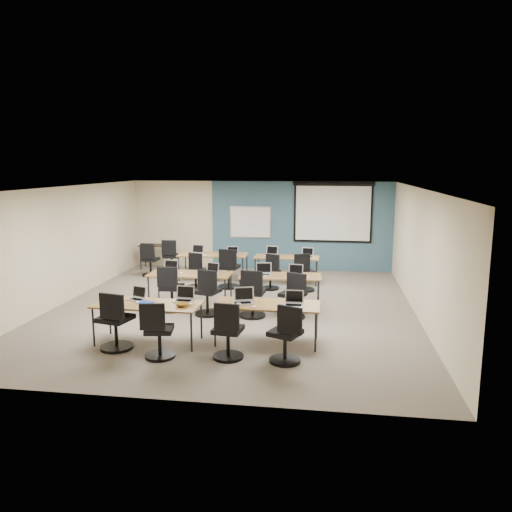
% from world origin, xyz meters
% --- Properties ---
extents(floor, '(8.00, 9.00, 0.02)m').
position_xyz_m(floor, '(0.00, 0.00, 0.00)').
color(floor, '#6B6354').
rests_on(floor, ground).
extents(ceiling, '(8.00, 9.00, 0.02)m').
position_xyz_m(ceiling, '(0.00, 0.00, 2.70)').
color(ceiling, white).
rests_on(ceiling, ground).
extents(wall_back, '(8.00, 0.04, 2.70)m').
position_xyz_m(wall_back, '(0.00, 4.50, 1.35)').
color(wall_back, beige).
rests_on(wall_back, ground).
extents(wall_front, '(8.00, 0.04, 2.70)m').
position_xyz_m(wall_front, '(0.00, -4.50, 1.35)').
color(wall_front, beige).
rests_on(wall_front, ground).
extents(wall_left, '(0.04, 9.00, 2.70)m').
position_xyz_m(wall_left, '(-4.00, 0.00, 1.35)').
color(wall_left, beige).
rests_on(wall_left, ground).
extents(wall_right, '(0.04, 9.00, 2.70)m').
position_xyz_m(wall_right, '(4.00, 0.00, 1.35)').
color(wall_right, beige).
rests_on(wall_right, ground).
extents(blue_accent_panel, '(5.50, 0.04, 2.70)m').
position_xyz_m(blue_accent_panel, '(1.25, 4.47, 1.35)').
color(blue_accent_panel, '#3D5977').
rests_on(blue_accent_panel, wall_back).
extents(whiteboard, '(1.28, 0.03, 0.98)m').
position_xyz_m(whiteboard, '(-0.30, 4.43, 1.45)').
color(whiteboard, silver).
rests_on(whiteboard, wall_back).
extents(projector_screen, '(2.40, 0.10, 1.82)m').
position_xyz_m(projector_screen, '(2.20, 4.41, 1.89)').
color(projector_screen, black).
rests_on(projector_screen, wall_back).
extents(training_table_front_left, '(1.91, 0.80, 0.73)m').
position_xyz_m(training_table_front_left, '(-1.10, -2.36, 0.69)').
color(training_table_front_left, brown).
rests_on(training_table_front_left, floor).
extents(training_table_front_right, '(1.89, 0.79, 0.73)m').
position_xyz_m(training_table_front_right, '(1.03, -2.07, 0.69)').
color(training_table_front_right, brown).
rests_on(training_table_front_right, floor).
extents(training_table_mid_left, '(1.89, 0.79, 0.73)m').
position_xyz_m(training_table_mid_left, '(-1.04, 0.21, 0.69)').
color(training_table_mid_left, olive).
rests_on(training_table_mid_left, floor).
extents(training_table_mid_right, '(1.85, 0.77, 0.73)m').
position_xyz_m(training_table_mid_right, '(1.04, 0.29, 0.69)').
color(training_table_mid_right, brown).
rests_on(training_table_mid_right, floor).
extents(training_table_back_left, '(1.92, 0.80, 0.73)m').
position_xyz_m(training_table_back_left, '(-1.09, 2.75, 0.69)').
color(training_table_back_left, '#9D6E3F').
rests_on(training_table_back_left, floor).
extents(training_table_back_right, '(1.75, 0.73, 0.73)m').
position_xyz_m(training_table_back_right, '(0.98, 2.66, 0.68)').
color(training_table_back_right, olive).
rests_on(training_table_back_right, floor).
extents(laptop_0, '(0.31, 0.26, 0.23)m').
position_xyz_m(laptop_0, '(-1.38, -2.12, 0.79)').
color(laptop_0, silver).
rests_on(laptop_0, training_table_front_left).
extents(mouse_0, '(0.06, 0.09, 0.03)m').
position_xyz_m(mouse_0, '(-1.29, -2.34, 0.74)').
color(mouse_0, white).
rests_on(mouse_0, training_table_front_left).
extents(task_chair_0, '(0.58, 0.58, 1.05)m').
position_xyz_m(task_chair_0, '(-1.54, -2.79, 0.44)').
color(task_chair_0, black).
rests_on(task_chair_0, floor).
extents(laptop_1, '(0.34, 0.29, 0.26)m').
position_xyz_m(laptop_1, '(-0.50, -2.07, 0.79)').
color(laptop_1, '#B5B5B8').
rests_on(laptop_1, training_table_front_left).
extents(mouse_1, '(0.08, 0.10, 0.03)m').
position_xyz_m(mouse_1, '(-0.31, -2.30, 0.74)').
color(mouse_1, white).
rests_on(mouse_1, training_table_front_left).
extents(task_chair_1, '(0.51, 0.51, 0.99)m').
position_xyz_m(task_chair_1, '(-0.67, -3.08, 0.41)').
color(task_chair_1, black).
rests_on(task_chair_1, floor).
extents(laptop_2, '(0.36, 0.31, 0.27)m').
position_xyz_m(laptop_2, '(0.59, -2.06, 0.80)').
color(laptop_2, '#B0AFB5').
rests_on(laptop_2, training_table_front_right).
extents(mouse_2, '(0.08, 0.11, 0.03)m').
position_xyz_m(mouse_2, '(0.83, -2.32, 0.74)').
color(mouse_2, white).
rests_on(mouse_2, training_table_front_right).
extents(task_chair_2, '(0.52, 0.52, 1.00)m').
position_xyz_m(task_chair_2, '(0.49, -2.94, 0.41)').
color(task_chair_2, black).
rests_on(task_chair_2, floor).
extents(laptop_3, '(0.33, 0.28, 0.25)m').
position_xyz_m(laptop_3, '(1.51, -2.07, 0.79)').
color(laptop_3, '#B5B5B5').
rests_on(laptop_3, training_table_front_right).
extents(mouse_3, '(0.07, 0.11, 0.04)m').
position_xyz_m(mouse_3, '(1.65, -2.27, 0.74)').
color(mouse_3, white).
rests_on(mouse_3, training_table_front_right).
extents(task_chair_3, '(0.56, 0.52, 1.00)m').
position_xyz_m(task_chair_3, '(1.46, -2.97, 0.41)').
color(task_chair_3, black).
rests_on(task_chair_3, floor).
extents(laptop_4, '(0.35, 0.30, 0.27)m').
position_xyz_m(laptop_4, '(-1.55, 0.31, 0.80)').
color(laptop_4, silver).
rests_on(laptop_4, training_table_mid_left).
extents(mouse_4, '(0.07, 0.11, 0.04)m').
position_xyz_m(mouse_4, '(-1.23, 0.15, 0.74)').
color(mouse_4, white).
rests_on(mouse_4, training_table_mid_left).
extents(task_chair_4, '(0.55, 0.55, 1.02)m').
position_xyz_m(task_chair_4, '(-1.31, -0.38, 0.42)').
color(task_chair_4, black).
rests_on(task_chair_4, floor).
extents(laptop_5, '(0.32, 0.27, 0.24)m').
position_xyz_m(laptop_5, '(-0.54, 0.27, 0.79)').
color(laptop_5, '#B9BABF').
rests_on(laptop_5, training_table_mid_left).
extents(mouse_5, '(0.07, 0.11, 0.04)m').
position_xyz_m(mouse_5, '(-0.39, 0.10, 0.74)').
color(mouse_5, white).
rests_on(mouse_5, training_table_mid_left).
extents(task_chair_5, '(0.56, 0.55, 1.03)m').
position_xyz_m(task_chair_5, '(-0.44, -0.59, 0.43)').
color(task_chair_5, black).
rests_on(task_chair_5, floor).
extents(laptop_6, '(0.35, 0.30, 0.27)m').
position_xyz_m(laptop_6, '(0.65, 0.31, 0.80)').
color(laptop_6, '#A0A0A8').
rests_on(laptop_6, training_table_mid_right).
extents(mouse_6, '(0.06, 0.09, 0.03)m').
position_xyz_m(mouse_6, '(0.72, 0.11, 0.74)').
color(mouse_6, white).
rests_on(mouse_6, training_table_mid_right).
extents(task_chair_6, '(0.57, 0.57, 1.04)m').
position_xyz_m(task_chair_6, '(0.53, -0.58, 0.43)').
color(task_chair_6, black).
rests_on(task_chair_6, floor).
extents(laptop_7, '(0.33, 0.28, 0.25)m').
position_xyz_m(laptop_7, '(1.38, 0.33, 0.79)').
color(laptop_7, '#AFB0BD').
rests_on(laptop_7, training_table_mid_right).
extents(mouse_7, '(0.08, 0.11, 0.04)m').
position_xyz_m(mouse_7, '(1.68, 0.13, 0.74)').
color(mouse_7, white).
rests_on(mouse_7, training_table_mid_right).
extents(task_chair_7, '(0.57, 0.53, 1.01)m').
position_xyz_m(task_chair_7, '(1.40, -0.54, 0.42)').
color(task_chair_7, black).
rests_on(task_chair_7, floor).
extents(laptop_8, '(0.34, 0.29, 0.26)m').
position_xyz_m(laptop_8, '(-1.53, 2.68, 0.79)').
color(laptop_8, '#B4B4BC').
rests_on(laptop_8, training_table_back_left).
extents(mouse_8, '(0.08, 0.11, 0.04)m').
position_xyz_m(mouse_8, '(-1.27, 2.51, 0.74)').
color(mouse_8, white).
rests_on(mouse_8, training_table_back_left).
extents(task_chair_8, '(0.48, 0.47, 0.96)m').
position_xyz_m(task_chair_8, '(-1.33, 1.73, 0.39)').
color(task_chair_8, black).
rests_on(task_chair_8, floor).
extents(laptop_9, '(0.31, 0.26, 0.24)m').
position_xyz_m(laptop_9, '(-0.53, 2.67, 0.79)').
color(laptop_9, '#AFAFAF').
rests_on(laptop_9, training_table_back_left).
extents(mouse_9, '(0.07, 0.10, 0.03)m').
position_xyz_m(mouse_9, '(-0.43, 2.50, 0.74)').
color(mouse_9, white).
rests_on(mouse_9, training_table_back_left).
extents(task_chair_9, '(0.58, 0.58, 1.05)m').
position_xyz_m(task_chair_9, '(-0.48, 1.86, 0.44)').
color(task_chair_9, black).
rests_on(task_chair_9, floor).
extents(laptop_10, '(0.34, 0.29, 0.26)m').
position_xyz_m(laptop_10, '(0.56, 2.75, 0.79)').
color(laptop_10, silver).
rests_on(laptop_10, training_table_back_right).
extents(mouse_10, '(0.06, 0.09, 0.03)m').
position_xyz_m(mouse_10, '(0.76, 2.54, 0.74)').
color(mouse_10, white).
rests_on(mouse_10, training_table_back_right).
extents(task_chair_10, '(0.50, 0.47, 0.95)m').
position_xyz_m(task_chair_10, '(0.64, 1.84, 0.39)').
color(task_chair_10, black).
rests_on(task_chair_10, floor).
extents(laptop_11, '(0.32, 0.27, 0.24)m').
position_xyz_m(laptop_11, '(1.54, 2.72, 0.79)').
color(laptop_11, '#B2B2B6').
rests_on(laptop_11, training_table_back_right).
extents(mouse_11, '(0.06, 0.09, 0.03)m').
position_xyz_m(mouse_11, '(1.72, 2.52, 0.74)').
color(mouse_11, white).
rests_on(mouse_11, training_table_back_right).
extents(task_chair_11, '(0.53, 0.51, 0.99)m').
position_xyz_m(task_chair_11, '(1.50, 1.83, 0.41)').
color(task_chair_11, black).
rests_on(task_chair_11, floor).
extents(blue_mousepad, '(0.27, 0.23, 0.01)m').
position_xyz_m(blue_mousepad, '(-1.13, -2.31, 0.73)').
color(blue_mousepad, navy).
rests_on(blue_mousepad, training_table_front_left).
extents(snack_bowl, '(0.27, 0.27, 0.06)m').
position_xyz_m(snack_bowl, '(-0.44, -2.43, 0.76)').
color(snack_bowl, brown).
rests_on(snack_bowl, training_table_front_left).
extents(snack_plate, '(0.23, 0.23, 0.01)m').
position_xyz_m(snack_plate, '(0.49, -2.34, 0.74)').
color(snack_plate, white).
rests_on(snack_plate, training_table_front_right).
extents(coffee_cup, '(0.09, 0.09, 0.06)m').
position_xyz_m(coffee_cup, '(0.58, -2.41, 0.77)').
color(coffee_cup, white).
rests_on(coffee_cup, snack_plate).
extents(utility_table, '(0.95, 0.53, 0.75)m').
position_xyz_m(utility_table, '(-3.22, 3.98, 0.66)').
color(utility_table, black).
rests_on(utility_table, floor).
extents(spare_chair_a, '(0.53, 0.53, 1.01)m').
position_xyz_m(spare_chair_a, '(-2.54, 3.45, 0.42)').
color(spare_chair_a, black).
rests_on(spare_chair_a, floor).
extents(spare_chair_b, '(0.51, 0.51, 0.99)m').
position_xyz_m(spare_chair_b, '(-3.01, 2.90, 0.41)').
color(spare_chair_b, black).
rests_on(spare_chair_b, floor).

